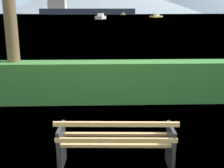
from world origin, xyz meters
The scene contains 8 objects.
ground_plane centered at (0.00, 0.00, 0.00)m, with size 1400.00×1400.00×0.00m, color olive.
water_surface centered at (0.00, 308.43, 0.00)m, with size 620.00×620.00×0.00m, color #6B8EA3.
park_bench centered at (0.00, -0.06, 0.43)m, with size 1.77×0.64×0.87m.
hedge_row centered at (0.00, 3.27, 0.54)m, with size 10.39×0.68×1.08m, color #387A33.
cargo_ship_large centered at (-21.96, 289.09, 5.09)m, with size 96.75×17.99×18.20m.
fishing_boat_near centered at (25.79, 130.86, 0.54)m, with size 7.03×7.05×1.56m.
sailboat_mid centered at (-0.55, 95.30, 0.72)m, with size 3.94×7.92×2.00m.
tender_far centered at (19.19, 256.85, 0.68)m, with size 4.75×4.96×1.96m.
Camera 1 is at (-0.20, -3.88, 2.34)m, focal length 44.50 mm.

